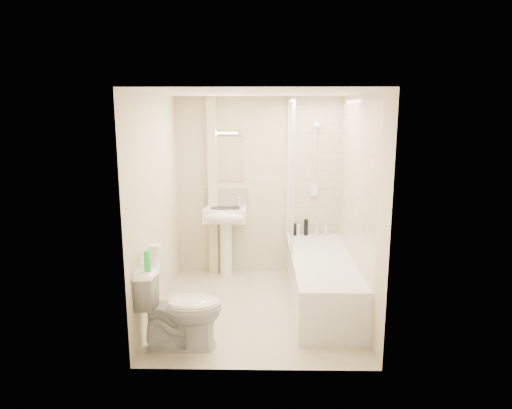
{
  "coord_description": "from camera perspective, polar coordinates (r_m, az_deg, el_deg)",
  "views": [
    {
      "loc": [
        0.06,
        -4.86,
        2.23
      ],
      "look_at": [
        -0.02,
        0.2,
        1.18
      ],
      "focal_mm": 32.0,
      "sensor_mm": 36.0,
      "label": 1
    }
  ],
  "objects": [
    {
      "name": "bottle_cream",
      "position": [
        6.27,
        7.66,
        -3.12
      ],
      "size": [
        0.05,
        0.05,
        0.16
      ],
      "primitive_type": "cylinder",
      "color": "beige",
      "rests_on": "bathtub"
    },
    {
      "name": "tile_right",
      "position": [
        5.22,
        12.27,
        2.64
      ],
      "size": [
        0.01,
        2.1,
        1.75
      ],
      "primitive_type": "cube",
      "color": "beige",
      "rests_on": "wall_right"
    },
    {
      "name": "floor",
      "position": [
        5.34,
        0.19,
        -12.89
      ],
      "size": [
        2.5,
        2.5,
        0.0
      ],
      "primitive_type": "plane",
      "color": "beige",
      "rests_on": "ground"
    },
    {
      "name": "ceiling",
      "position": [
        4.86,
        0.21,
        13.78
      ],
      "size": [
        2.2,
        2.5,
        0.02
      ],
      "primitive_type": "cube",
      "color": "white",
      "rests_on": "wall_back"
    },
    {
      "name": "shower_screen",
      "position": [
        5.72,
        4.33,
        3.9
      ],
      "size": [
        0.04,
        0.92,
        1.8
      ],
      "color": "white",
      "rests_on": "bathtub"
    },
    {
      "name": "splashback",
      "position": [
        6.23,
        -3.73,
        0.64
      ],
      "size": [
        0.6,
        0.02,
        0.3
      ],
      "primitive_type": "cube",
      "color": "beige",
      "rests_on": "wall_back"
    },
    {
      "name": "toilet_roll_lower",
      "position": [
        4.42,
        -12.94,
        -6.84
      ],
      "size": [
        0.12,
        0.12,
        0.09
      ],
      "primitive_type": "cylinder",
      "color": "white",
      "rests_on": "toilet"
    },
    {
      "name": "green_bottle",
      "position": [
        4.25,
        -13.44,
        -6.88
      ],
      "size": [
        0.06,
        0.06,
        0.19
      ],
      "primitive_type": "cylinder",
      "color": "green",
      "rests_on": "toilet"
    },
    {
      "name": "pedestal_sink",
      "position": [
        6.07,
        -3.87,
        -2.25
      ],
      "size": [
        0.56,
        0.51,
        1.08
      ],
      "color": "white",
      "rests_on": "ground"
    },
    {
      "name": "wall_right",
      "position": [
        5.07,
        12.73,
        -0.24
      ],
      "size": [
        0.02,
        2.5,
        2.4
      ],
      "primitive_type": "cube",
      "color": "beige",
      "rests_on": "ground"
    },
    {
      "name": "bottle_black_b",
      "position": [
        6.24,
        6.26,
        -2.85
      ],
      "size": [
        0.06,
        0.06,
        0.22
      ],
      "primitive_type": "cylinder",
      "color": "black",
      "rests_on": "bathtub"
    },
    {
      "name": "wall_left",
      "position": [
        5.1,
        -12.26,
        -0.15
      ],
      "size": [
        0.02,
        2.5,
        2.4
      ],
      "primitive_type": "cube",
      "color": "beige",
      "rests_on": "ground"
    },
    {
      "name": "mirror",
      "position": [
        6.15,
        -3.8,
        5.68
      ],
      "size": [
        0.46,
        0.01,
        0.6
      ],
      "primitive_type": "cube",
      "color": "white",
      "rests_on": "wall_back"
    },
    {
      "name": "bathtub",
      "position": [
        5.46,
        8.23,
        -9.18
      ],
      "size": [
        0.7,
        2.1,
        0.55
      ],
      "color": "white",
      "rests_on": "ground"
    },
    {
      "name": "bottle_white_b",
      "position": [
        6.29,
        8.76,
        -3.26
      ],
      "size": [
        0.06,
        0.06,
        0.13
      ],
      "primitive_type": "cylinder",
      "color": "silver",
      "rests_on": "bathtub"
    },
    {
      "name": "bottle_black_a",
      "position": [
        6.24,
        4.83,
        -3.13
      ],
      "size": [
        0.06,
        0.06,
        0.16
      ],
      "primitive_type": "cylinder",
      "color": "black",
      "rests_on": "bathtub"
    },
    {
      "name": "shower_fixture",
      "position": [
        6.13,
        7.4,
        5.26
      ],
      "size": [
        0.1,
        0.16,
        0.99
      ],
      "color": "white",
      "rests_on": "wall_back"
    },
    {
      "name": "pipe_boxing",
      "position": [
        6.17,
        -5.42,
        2.11
      ],
      "size": [
        0.12,
        0.12,
        2.4
      ],
      "primitive_type": "cube",
      "color": "beige",
      "rests_on": "ground"
    },
    {
      "name": "toilet",
      "position": [
        4.47,
        -9.44,
        -12.56
      ],
      "size": [
        0.52,
        0.82,
        0.8
      ],
      "primitive_type": "imported",
      "rotation": [
        0.0,
        0.0,
        1.62
      ],
      "color": "white",
      "rests_on": "ground"
    },
    {
      "name": "bottle_white_a",
      "position": [
        6.24,
        5.32,
        -3.17
      ],
      "size": [
        0.05,
        0.05,
        0.15
      ],
      "primitive_type": "cylinder",
      "color": "white",
      "rests_on": "bathtub"
    },
    {
      "name": "wall_back",
      "position": [
        6.19,
        0.35,
        2.19
      ],
      "size": [
        2.2,
        0.02,
        2.4
      ],
      "primitive_type": "cube",
      "color": "beige",
      "rests_on": "ground"
    },
    {
      "name": "tile_back",
      "position": [
        6.18,
        7.34,
        4.19
      ],
      "size": [
        0.7,
        0.01,
        1.75
      ],
      "primitive_type": "cube",
      "color": "beige",
      "rests_on": "wall_back"
    },
    {
      "name": "strip_light",
      "position": [
        6.1,
        -3.86,
        9.11
      ],
      "size": [
        0.42,
        0.07,
        0.07
      ],
      "primitive_type": "cube",
      "color": "silver",
      "rests_on": "wall_back"
    },
    {
      "name": "toilet_roll_upper",
      "position": [
        4.43,
        -12.56,
        -5.52
      ],
      "size": [
        0.12,
        0.12,
        0.1
      ],
      "primitive_type": "cylinder",
      "color": "white",
      "rests_on": "toilet_roll_lower"
    }
  ]
}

